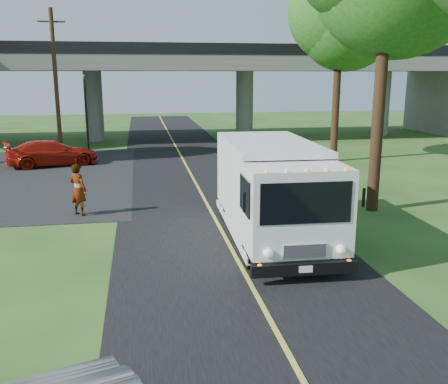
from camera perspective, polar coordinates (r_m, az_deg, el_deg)
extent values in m
plane|color=#284318|center=(10.25, 6.73, -16.93)|extent=(120.00, 120.00, 0.00)
cube|color=black|center=(19.34, -1.58, -2.09)|extent=(7.00, 90.00, 0.02)
cube|color=gold|center=(19.34, -1.58, -2.03)|extent=(0.12, 90.00, 0.01)
cube|color=slate|center=(40.56, -6.19, 14.44)|extent=(50.00, 9.00, 1.20)
cube|color=black|center=(36.20, -5.77, 16.02)|extent=(50.00, 0.25, 0.80)
cube|color=black|center=(44.98, -6.59, 15.46)|extent=(50.00, 0.25, 0.80)
cylinder|color=slate|center=(40.68, -14.65, 9.44)|extent=(1.40, 1.40, 5.40)
cylinder|color=slate|center=(41.45, 2.35, 9.91)|extent=(1.40, 1.40, 5.40)
cylinder|color=slate|center=(45.48, 17.53, 9.62)|extent=(1.40, 1.40, 5.40)
cylinder|color=black|center=(34.73, -15.44, 8.63)|extent=(0.14, 0.14, 5.20)
imported|color=black|center=(34.64, -15.65, 11.93)|extent=(0.18, 0.22, 1.10)
cylinder|color=#472D19|center=(32.84, -18.64, 11.50)|extent=(0.26, 0.26, 9.00)
cube|color=#472D19|center=(32.98, -19.13, 17.93)|extent=(1.60, 0.10, 0.10)
cylinder|color=#382314|center=(19.61, 17.26, 8.93)|extent=(0.44, 0.44, 7.70)
cylinder|color=#382314|center=(30.80, 12.66, 9.60)|extent=(0.44, 0.44, 6.65)
sphere|color=#1C5717|center=(30.90, 13.14, 18.65)|extent=(5.58, 5.58, 5.58)
sphere|color=#1C5717|center=(30.75, 14.38, 19.18)|extent=(4.96, 4.96, 4.96)
cube|color=white|center=(16.50, 4.86, 1.70)|extent=(2.78, 4.91, 2.47)
cube|color=white|center=(13.32, 8.07, -1.69)|extent=(2.69, 2.05, 2.25)
cube|color=black|center=(12.33, 9.34, -1.23)|extent=(2.31, 0.16, 1.04)
cube|color=black|center=(12.75, 9.21, -8.63)|extent=(2.75, 0.28, 0.31)
cube|color=white|center=(16.46, 5.09, -3.76)|extent=(2.83, 6.44, 0.20)
cylinder|color=black|center=(13.63, 3.08, -6.65)|extent=(0.34, 1.00, 0.99)
cylinder|color=black|center=(14.22, 12.03, -6.09)|extent=(0.34, 1.00, 0.99)
cylinder|color=black|center=(17.97, 0.29, -1.69)|extent=(0.34, 1.00, 0.99)
cylinder|color=black|center=(18.42, 7.20, -1.42)|extent=(0.34, 1.00, 0.99)
imported|color=#A21609|center=(30.39, -19.07, 4.24)|extent=(5.45, 3.42, 1.47)
imported|color=gray|center=(19.20, -16.32, 0.25)|extent=(0.86, 0.81, 1.97)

